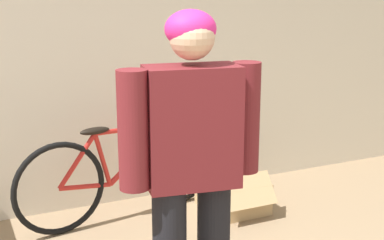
# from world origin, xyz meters

# --- Properties ---
(wall_back) EXTENTS (8.00, 0.07, 2.60)m
(wall_back) POSITION_xyz_m (0.00, 2.64, 1.30)
(wall_back) COLOR beige
(wall_back) RESTS_ON ground_plane
(person) EXTENTS (0.72, 0.29, 1.59)m
(person) POSITION_xyz_m (0.32, 0.88, 0.91)
(person) COLOR black
(person) RESTS_ON ground_plane
(bicycle) EXTENTS (1.65, 0.46, 0.74)m
(bicycle) POSITION_xyz_m (0.42, 2.29, 0.36)
(bicycle) COLOR black
(bicycle) RESTS_ON ground_plane
(cardboard_box) EXTENTS (0.43, 0.56, 0.34)m
(cardboard_box) POSITION_xyz_m (1.22, 2.08, 0.12)
(cardboard_box) COLOR tan
(cardboard_box) RESTS_ON ground_plane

